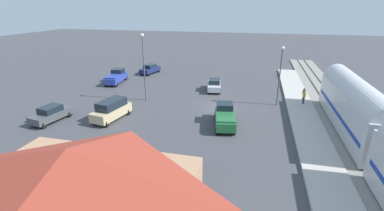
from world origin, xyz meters
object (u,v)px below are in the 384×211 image
object	(u,v)px
sedan_silver	(214,85)
light_pole_near_platform	(280,69)
station_building	(75,196)
light_pole_lot_center	(144,60)
pedestrian_on_platform	(304,96)
suv_tan	(111,109)
pickup_green	(225,116)
sedan_charcoal	(51,114)
pickup_blue	(116,77)
pedestrian_waiting_far	(304,93)
sedan_navy	(150,69)

from	to	relation	value
sedan_silver	light_pole_near_platform	size ratio (longest dim) A/B	0.64
station_building	light_pole_lot_center	bearing A→B (deg)	-75.67
pedestrian_on_platform	suv_tan	distance (m)	23.34
sedan_silver	pickup_green	bearing A→B (deg)	104.36
suv_tan	sedan_silver	size ratio (longest dim) A/B	1.09
sedan_charcoal	pickup_blue	xyz separation A→B (m)	(0.81, -15.97, 0.15)
suv_tan	sedan_silver	distance (m)	16.34
suv_tan	pickup_green	bearing A→B (deg)	-173.77
sedan_charcoal	pickup_blue	world-z (taller)	pickup_blue
pedestrian_waiting_far	suv_tan	bearing A→B (deg)	26.74
pedestrian_waiting_far	sedan_navy	world-z (taller)	pedestrian_waiting_far
pedestrian_on_platform	pickup_green	world-z (taller)	pickup_green
sedan_navy	light_pole_lot_center	world-z (taller)	light_pole_lot_center
pickup_green	sedan_navy	world-z (taller)	pickup_green
pickup_green	light_pole_lot_center	bearing A→B (deg)	-26.47
pedestrian_waiting_far	light_pole_near_platform	distance (m)	5.04
pedestrian_on_platform	sedan_charcoal	bearing A→B (deg)	23.01
pedestrian_on_platform	light_pole_near_platform	bearing A→B (deg)	6.32
pedestrian_waiting_far	light_pole_near_platform	bearing A→B (deg)	25.75
station_building	sedan_charcoal	size ratio (longest dim) A/B	2.57
pedestrian_on_platform	sedan_charcoal	xyz separation A→B (m)	(27.43, 11.65, -0.40)
pickup_green	sedan_silver	xyz separation A→B (m)	(3.09, -12.08, -0.15)
station_building	pickup_green	xyz separation A→B (m)	(-5.51, -16.96, -1.91)
station_building	light_pole_near_platform	distance (m)	27.26
sedan_navy	sedan_silver	bearing A→B (deg)	149.44
light_pole_near_platform	sedan_navy	bearing A→B (deg)	-28.73
pickup_green	suv_tan	size ratio (longest dim) A/B	1.10
pickup_blue	suv_tan	bearing A→B (deg)	116.57
pedestrian_on_platform	pickup_blue	bearing A→B (deg)	-8.71
sedan_charcoal	sedan_silver	xyz separation A→B (m)	(-15.43, -15.54, 0.00)
pickup_blue	light_pole_lot_center	bearing A→B (deg)	139.43
pickup_blue	sedan_navy	world-z (taller)	pickup_blue
light_pole_near_platform	pedestrian_on_platform	bearing A→B (deg)	-173.68
pedestrian_on_platform	sedan_charcoal	size ratio (longest dim) A/B	0.36
sedan_navy	station_building	bearing A→B (deg)	106.47
pedestrian_on_platform	suv_tan	bearing A→B (deg)	24.12
pedestrian_on_platform	pickup_green	xyz separation A→B (m)	(8.91, 8.19, -0.25)
light_pole_lot_center	pedestrian_on_platform	bearing A→B (deg)	-172.75
pedestrian_on_platform	pickup_green	bearing A→B (deg)	42.57
pedestrian_on_platform	light_pole_lot_center	bearing A→B (deg)	7.25
pickup_green	pickup_blue	xyz separation A→B (m)	(19.33, -12.51, 0.00)
sedan_charcoal	light_pole_near_platform	bearing A→B (deg)	-155.00
pedestrian_on_platform	sedan_silver	xyz separation A→B (m)	(12.00, -3.89, -0.40)
station_building	sedan_silver	distance (m)	29.22
light_pole_lot_center	sedan_charcoal	bearing A→B (deg)	51.43
pedestrian_waiting_far	light_pole_lot_center	bearing A→B (deg)	10.67
station_building	sedan_navy	size ratio (longest dim) A/B	2.55
pedestrian_on_platform	pickup_blue	xyz separation A→B (m)	(28.24, -4.33, -0.25)
pickup_blue	light_pole_lot_center	distance (m)	11.47
pedestrian_waiting_far	pickup_blue	distance (m)	28.54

